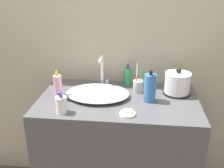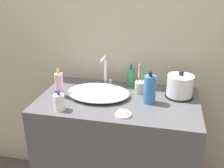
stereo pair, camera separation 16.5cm
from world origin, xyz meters
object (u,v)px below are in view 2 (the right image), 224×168
at_px(mouthwash_bottle, 59,85).
at_px(faucet, 106,69).
at_px(toothbrush_cup, 140,87).
at_px(shampoo_bottle, 59,102).
at_px(lotion_bottle, 150,89).
at_px(hand_cream_bottle, 131,77).
at_px(electric_kettle, 180,87).

bearing_deg(mouthwash_bottle, faucet, 44.22).
relative_size(faucet, toothbrush_cup, 1.09).
bearing_deg(mouthwash_bottle, shampoo_bottle, -67.95).
bearing_deg(lotion_bottle, mouthwash_bottle, -176.65).
relative_size(faucet, hand_cream_bottle, 1.30).
bearing_deg(mouthwash_bottle, toothbrush_cup, 18.35).
xyz_separation_m(faucet, electric_kettle, (0.51, -0.08, -0.05)).
relative_size(electric_kettle, toothbrush_cup, 0.90).
height_order(toothbrush_cup, shampoo_bottle, toothbrush_cup).
height_order(faucet, shampoo_bottle, faucet).
relative_size(electric_kettle, lotion_bottle, 0.86).
bearing_deg(toothbrush_cup, faucet, 163.61).
height_order(faucet, toothbrush_cup, faucet).
relative_size(lotion_bottle, shampoo_bottle, 1.59).
bearing_deg(electric_kettle, mouthwash_bottle, -168.02).
distance_m(faucet, toothbrush_cup, 0.28).
bearing_deg(toothbrush_cup, mouthwash_bottle, -161.65).
bearing_deg(mouthwash_bottle, lotion_bottle, 3.35).
bearing_deg(toothbrush_cup, electric_kettle, -1.24).
height_order(electric_kettle, mouthwash_bottle, mouthwash_bottle).
bearing_deg(shampoo_bottle, electric_kettle, 25.88).
relative_size(toothbrush_cup, shampoo_bottle, 1.52).
bearing_deg(lotion_bottle, electric_kettle, 34.79).
bearing_deg(faucet, mouthwash_bottle, -135.78).
xyz_separation_m(lotion_bottle, shampoo_bottle, (-0.51, -0.21, -0.04)).
relative_size(faucet, shampoo_bottle, 1.65).
distance_m(electric_kettle, hand_cream_bottle, 0.36).
xyz_separation_m(faucet, lotion_bottle, (0.33, -0.21, -0.03)).
distance_m(toothbrush_cup, mouthwash_bottle, 0.53).
distance_m(electric_kettle, lotion_bottle, 0.23).
bearing_deg(electric_kettle, toothbrush_cup, 178.76).
bearing_deg(hand_cream_bottle, shampoo_bottle, -128.08).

